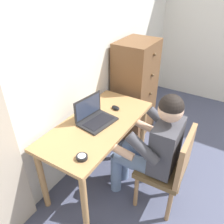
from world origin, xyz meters
The scene contains 8 objects.
wall_back centered at (0.00, 2.20, 1.25)m, with size 4.80×0.05×2.50m, color silver.
desk centered at (-0.35, 1.83, 0.63)m, with size 1.24×0.60×0.74m.
dresser centered at (0.65, 1.93, 0.63)m, with size 0.56×0.45×1.27m.
chair centered at (-0.29, 1.11, 0.49)m, with size 0.43×0.41×0.87m.
person_seated centered at (-0.30, 1.29, 0.67)m, with size 0.54×0.59×1.19m.
laptop centered at (-0.35, 1.87, 0.79)m, with size 0.37×0.30×0.24m.
computer_mouse centered at (-0.05, 1.81, 0.76)m, with size 0.06×0.10×0.03m, color black.
desk_clock centered at (-0.81, 1.66, 0.75)m, with size 0.09×0.09×0.03m.
Camera 1 is at (-1.79, 0.79, 1.98)m, focal length 36.39 mm.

